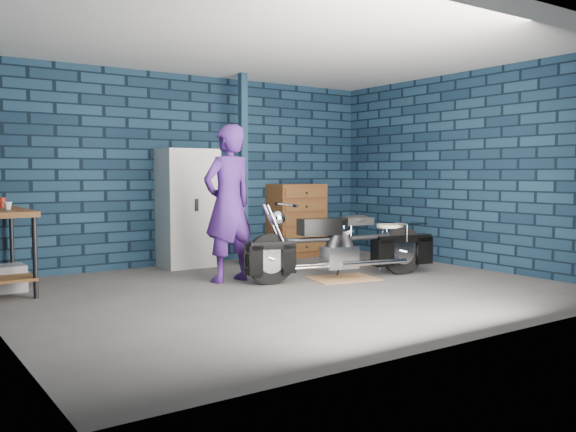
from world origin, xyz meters
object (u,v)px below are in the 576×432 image
object	(u,v)px
person	(228,204)
locker	(188,208)
motorcycle	(343,241)
storage_bin	(2,279)
tool_chest	(298,220)
shop_stool	(390,248)

from	to	relation	value
person	locker	distance (m)	1.37
motorcycle	storage_bin	xyz separation A→B (m)	(-3.62, 1.46, -0.33)
person	tool_chest	xyz separation A→B (m)	(1.98, 1.36, -0.37)
tool_chest	shop_stool	size ratio (longest dim) A/B	1.79
person	locker	size ratio (longest dim) A/B	1.15
motorcycle	storage_bin	world-z (taller)	motorcycle
motorcycle	locker	size ratio (longest dim) A/B	1.32
storage_bin	shop_stool	distance (m)	4.68
motorcycle	storage_bin	distance (m)	3.92
storage_bin	shop_stool	world-z (taller)	shop_stool
tool_chest	locker	bearing A→B (deg)	180.00
locker	storage_bin	bearing A→B (deg)	-167.86
motorcycle	person	distance (m)	1.48
tool_chest	shop_stool	xyz separation A→B (m)	(0.10, -1.95, -0.25)
locker	tool_chest	xyz separation A→B (m)	(1.87, 0.00, -0.25)
person	locker	bearing A→B (deg)	-103.50
motorcycle	locker	distance (m)	2.33
motorcycle	tool_chest	bearing A→B (deg)	81.14
tool_chest	shop_stool	distance (m)	1.97
locker	shop_stool	xyz separation A→B (m)	(1.97, -1.95, -0.50)
locker	shop_stool	distance (m)	2.82
storage_bin	motorcycle	bearing A→B (deg)	-21.98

